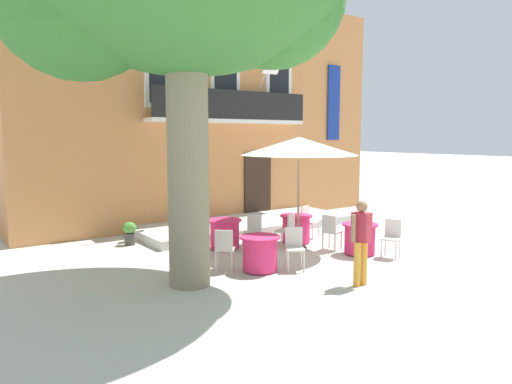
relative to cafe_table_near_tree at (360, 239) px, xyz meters
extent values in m
plane|color=beige|center=(-0.85, 0.58, -0.39)|extent=(120.00, 120.00, 0.00)
cube|color=#CC844C|center=(-0.36, 7.58, 3.36)|extent=(13.00, 4.00, 7.50)
cube|color=#332319|center=(-1.66, 5.55, 0.76)|extent=(1.10, 0.08, 2.30)
cube|color=#332319|center=(0.94, 5.55, 0.76)|extent=(1.10, 0.08, 2.30)
cube|color=silver|center=(-2.56, 5.54, 4.26)|extent=(1.10, 0.08, 1.90)
cube|color=black|center=(-2.56, 5.51, 4.26)|extent=(0.84, 0.04, 1.60)
cube|color=silver|center=(-0.36, 5.54, 4.26)|extent=(1.10, 0.08, 1.90)
cube|color=black|center=(-0.36, 5.51, 4.26)|extent=(0.84, 0.04, 1.60)
cube|color=silver|center=(1.84, 5.54, 4.26)|extent=(1.10, 0.08, 1.90)
cube|color=black|center=(1.84, 5.51, 4.26)|extent=(0.84, 0.04, 1.60)
cube|color=silver|center=(-0.36, 5.26, 2.95)|extent=(5.60, 0.65, 0.12)
cube|color=black|center=(-0.36, 4.96, 3.46)|extent=(5.60, 0.06, 0.90)
cylinder|color=#B2B2B7|center=(-1.56, 5.08, 4.36)|extent=(0.04, 0.95, 1.33)
cube|color=yellow|center=(-1.56, 4.63, 4.66)|extent=(0.60, 0.29, 0.38)
cylinder|color=#B2B2B7|center=(0.84, 5.08, 4.36)|extent=(0.04, 0.95, 1.33)
cube|color=white|center=(0.84, 4.63, 4.66)|extent=(0.60, 0.29, 0.38)
cylinder|color=#995638|center=(-2.66, 5.28, 3.13)|extent=(0.32, 0.32, 0.24)
ellipsoid|color=#4C8E38|center=(-2.66, 5.28, 3.46)|extent=(0.41, 0.41, 0.42)
cylinder|color=#47423D|center=(-1.12, 5.28, 3.13)|extent=(0.34, 0.34, 0.24)
ellipsoid|color=#2D7533|center=(-1.12, 5.28, 3.48)|extent=(0.44, 0.44, 0.46)
cylinder|color=#47423D|center=(0.41, 5.28, 3.15)|extent=(0.24, 0.24, 0.28)
ellipsoid|color=#2D7533|center=(0.41, 5.28, 3.50)|extent=(0.32, 0.32, 0.41)
cylinder|color=#995638|center=(1.94, 5.28, 3.12)|extent=(0.31, 0.31, 0.23)
ellipsoid|color=#4C8E38|center=(1.94, 5.28, 3.46)|extent=(0.40, 0.40, 0.44)
cube|color=navy|center=(4.52, 5.52, 3.73)|extent=(0.60, 0.06, 2.80)
cube|color=silver|center=(-0.36, 4.32, -0.27)|extent=(6.94, 2.53, 0.25)
cylinder|color=#7F755B|center=(-4.48, 0.28, 1.68)|extent=(0.78, 0.78, 4.14)
cylinder|color=#E52D66|center=(0.00, 0.00, -0.02)|extent=(0.74, 0.74, 0.68)
cylinder|color=#E52D66|center=(0.00, 0.00, 0.35)|extent=(0.86, 0.86, 0.04)
cylinder|color=#2D2823|center=(0.00, 0.00, -0.38)|extent=(0.44, 0.44, 0.03)
cylinder|color=silver|center=(0.22, -0.91, -0.17)|extent=(0.04, 0.04, 0.45)
cylinder|color=silver|center=(0.08, -0.60, -0.17)|extent=(0.04, 0.04, 0.45)
cylinder|color=silver|center=(0.53, -0.77, -0.17)|extent=(0.04, 0.04, 0.45)
cylinder|color=silver|center=(0.39, -0.46, -0.17)|extent=(0.04, 0.04, 0.45)
cube|color=silver|center=(0.30, -0.69, 0.08)|extent=(0.53, 0.53, 0.04)
cube|color=silver|center=(0.47, -0.61, 0.31)|extent=(0.19, 0.36, 0.42)
cylinder|color=silver|center=(-0.11, 0.93, -0.17)|extent=(0.04, 0.04, 0.45)
cylinder|color=silver|center=(-0.01, 0.60, -0.17)|extent=(0.04, 0.04, 0.45)
cylinder|color=silver|center=(-0.44, 0.83, -0.17)|extent=(0.04, 0.04, 0.45)
cylinder|color=silver|center=(-0.34, 0.50, -0.17)|extent=(0.04, 0.04, 0.45)
cube|color=silver|center=(-0.23, 0.72, 0.08)|extent=(0.50, 0.50, 0.04)
cube|color=silver|center=(-0.40, 0.66, 0.31)|extent=(0.15, 0.37, 0.42)
cylinder|color=#E52D66|center=(-2.83, 0.24, -0.02)|extent=(0.74, 0.74, 0.68)
cylinder|color=#E52D66|center=(-2.83, 0.24, 0.35)|extent=(0.86, 0.86, 0.04)
cylinder|color=#2D2823|center=(-2.83, 0.24, -0.38)|extent=(0.44, 0.44, 0.03)
cylinder|color=silver|center=(-3.41, 0.98, -0.17)|extent=(0.04, 0.04, 0.45)
cylinder|color=silver|center=(-3.15, 0.75, -0.17)|extent=(0.04, 0.04, 0.45)
cylinder|color=silver|center=(-3.63, 0.72, -0.17)|extent=(0.04, 0.04, 0.45)
cylinder|color=silver|center=(-3.38, 0.50, -0.17)|extent=(0.04, 0.04, 0.45)
cube|color=silver|center=(-3.39, 0.74, 0.08)|extent=(0.56, 0.56, 0.04)
cube|color=silver|center=(-3.51, 0.60, 0.31)|extent=(0.31, 0.28, 0.42)
cylinder|color=silver|center=(-2.13, -0.38, -0.17)|extent=(0.04, 0.04, 0.45)
cylinder|color=silver|center=(-2.42, -0.20, -0.17)|extent=(0.04, 0.04, 0.45)
cylinder|color=silver|center=(-1.95, -0.09, -0.17)|extent=(0.04, 0.04, 0.45)
cylinder|color=silver|center=(-2.24, 0.09, -0.17)|extent=(0.04, 0.04, 0.45)
cube|color=silver|center=(-2.19, -0.15, 0.08)|extent=(0.55, 0.55, 0.04)
cube|color=silver|center=(-2.09, 0.01, 0.31)|extent=(0.35, 0.23, 0.42)
cylinder|color=#E52D66|center=(-0.44, 1.87, -0.02)|extent=(0.74, 0.74, 0.68)
cylinder|color=#E52D66|center=(-0.44, 1.87, 0.35)|extent=(0.86, 0.86, 0.04)
cylinder|color=#2D2823|center=(-0.44, 1.87, -0.38)|extent=(0.44, 0.44, 0.03)
cylinder|color=silver|center=(-1.34, 1.61, -0.17)|extent=(0.04, 0.04, 0.45)
cylinder|color=silver|center=(-1.03, 1.76, -0.17)|extent=(0.04, 0.04, 0.45)
cylinder|color=silver|center=(-1.18, 1.30, -0.17)|extent=(0.04, 0.04, 0.45)
cylinder|color=silver|center=(-0.88, 1.45, -0.17)|extent=(0.04, 0.04, 0.45)
cube|color=silver|center=(-1.11, 1.53, 0.08)|extent=(0.54, 0.54, 0.04)
cube|color=silver|center=(-1.03, 1.37, 0.31)|extent=(0.36, 0.21, 0.42)
cylinder|color=silver|center=(0.49, 1.98, -0.17)|extent=(0.04, 0.04, 0.45)
cylinder|color=silver|center=(0.17, 1.88, -0.17)|extent=(0.04, 0.04, 0.45)
cylinder|color=silver|center=(0.39, 2.30, -0.17)|extent=(0.04, 0.04, 0.45)
cylinder|color=silver|center=(0.07, 2.20, -0.17)|extent=(0.04, 0.04, 0.45)
cube|color=silver|center=(0.28, 2.09, 0.08)|extent=(0.50, 0.50, 0.04)
cube|color=silver|center=(0.22, 2.26, 0.31)|extent=(0.37, 0.15, 0.42)
cylinder|color=#E52D66|center=(-2.36, 2.42, -0.02)|extent=(0.74, 0.74, 0.68)
cylinder|color=#E52D66|center=(-2.36, 2.42, 0.35)|extent=(0.86, 0.86, 0.04)
cylinder|color=#2D2823|center=(-2.36, 2.42, -0.38)|extent=(0.44, 0.44, 0.03)
cylinder|color=silver|center=(-2.03, 1.54, -0.17)|extent=(0.04, 0.04, 0.45)
cylinder|color=silver|center=(-2.20, 1.83, -0.17)|extent=(0.04, 0.04, 0.45)
cylinder|color=silver|center=(-1.74, 1.72, -0.17)|extent=(0.04, 0.04, 0.45)
cylinder|color=silver|center=(-1.91, 2.01, -0.17)|extent=(0.04, 0.04, 0.45)
cube|color=silver|center=(-1.97, 1.77, 0.08)|extent=(0.55, 0.55, 0.04)
cube|color=silver|center=(-1.82, 1.87, 0.31)|extent=(0.23, 0.35, 0.42)
cylinder|color=silver|center=(-2.69, 3.29, -0.17)|extent=(0.04, 0.04, 0.45)
cylinder|color=silver|center=(-2.51, 3.00, -0.17)|extent=(0.04, 0.04, 0.45)
cylinder|color=silver|center=(-2.98, 3.11, -0.17)|extent=(0.04, 0.04, 0.45)
cylinder|color=silver|center=(-2.80, 2.82, -0.17)|extent=(0.04, 0.04, 0.45)
cube|color=silver|center=(-2.75, 3.06, 0.08)|extent=(0.55, 0.55, 0.04)
cube|color=silver|center=(-2.90, 2.96, 0.31)|extent=(0.23, 0.35, 0.42)
cylinder|color=#997A56|center=(-0.92, 1.22, 0.88)|extent=(0.06, 0.06, 2.55)
cylinder|color=#333333|center=(-0.92, 1.22, -0.35)|extent=(0.44, 0.44, 0.08)
cone|color=white|center=(-0.92, 1.22, 2.23)|extent=(2.90, 2.90, 0.45)
cylinder|color=#47423D|center=(-4.18, 4.24, -0.24)|extent=(0.27, 0.27, 0.31)
ellipsoid|color=#4C8E38|center=(-4.18, 4.24, 0.07)|extent=(0.34, 0.34, 0.31)
cylinder|color=gold|center=(-1.92, -1.67, 0.04)|extent=(0.14, 0.14, 0.87)
cylinder|color=gold|center=(-1.74, -1.67, 0.04)|extent=(0.14, 0.14, 0.87)
cube|color=#B72D3D|center=(-1.83, -1.67, 0.75)|extent=(0.28, 0.38, 0.56)
sphere|color=#9E7051|center=(-1.83, -1.67, 1.15)|extent=(0.22, 0.22, 0.22)
cylinder|color=#9E7051|center=(-2.05, -1.67, 0.75)|extent=(0.09, 0.09, 0.52)
cylinder|color=#9E7051|center=(-1.61, -1.67, 0.75)|extent=(0.09, 0.09, 0.52)
camera|label=1|loc=(-8.68, -7.76, 2.48)|focal=33.46mm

